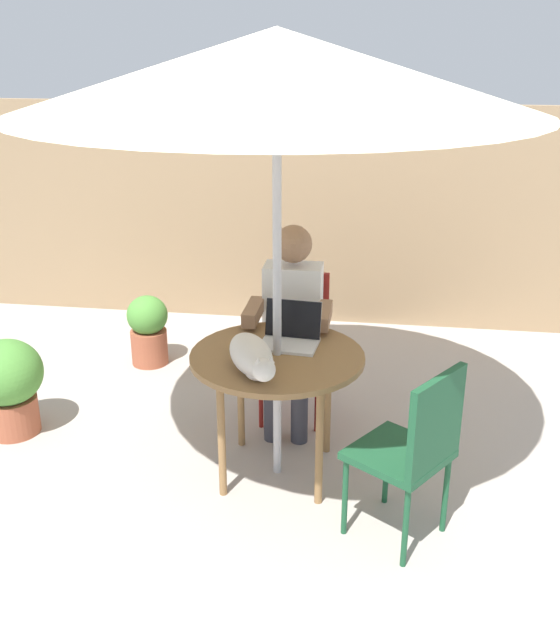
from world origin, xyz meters
TOP-DOWN VIEW (x-y plane):
  - ground_plane at (0.00, 0.00)m, footprint 14.00×14.00m
  - fence_back at (0.00, 2.32)m, footprint 5.76×0.08m
  - patio_table at (0.00, 0.00)m, footprint 0.91×0.91m
  - patio_umbrella at (0.00, 0.00)m, footprint 2.45×2.45m
  - chair_occupied at (0.00, 0.72)m, footprint 0.40×0.40m
  - chair_empty at (0.70, -0.48)m, footprint 0.56×0.56m
  - person_seated at (0.00, 0.56)m, footprint 0.48×0.48m
  - laptop at (0.05, 0.16)m, footprint 0.32×0.28m
  - cat at (-0.09, -0.23)m, footprint 0.35×0.61m
  - potted_plant_near_fence at (-1.13, 1.27)m, footprint 0.29×0.29m
  - potted_plant_by_chair at (-1.64, 0.20)m, footprint 0.42×0.42m

SIDE VIEW (x-z plane):
  - ground_plane at x=0.00m, z-range 0.00..0.00m
  - potted_plant_near_fence at x=-1.13m, z-range 0.01..0.53m
  - potted_plant_by_chair at x=-1.64m, z-range 0.03..0.63m
  - chair_occupied at x=0.00m, z-range 0.08..0.97m
  - chair_empty at x=0.70m, z-range 0.08..0.97m
  - patio_table at x=0.00m, z-range 0.29..0.99m
  - person_seated at x=0.00m, z-range 0.08..1.31m
  - laptop at x=0.05m, z-range 0.66..0.88m
  - cat at x=-0.09m, z-range 0.71..0.88m
  - fence_back at x=0.00m, z-range 0.00..1.76m
  - patio_umbrella at x=0.00m, z-range 0.95..3.23m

